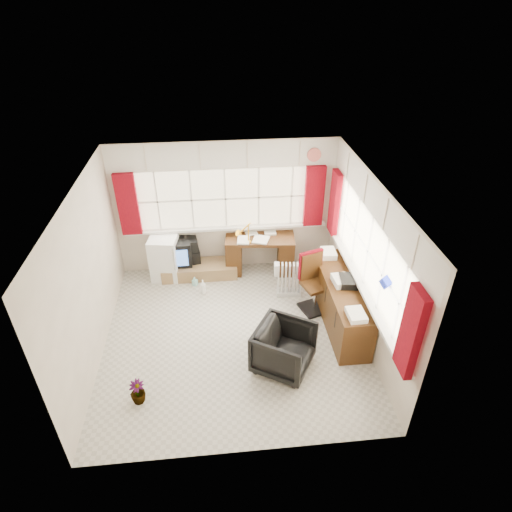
{
  "coord_description": "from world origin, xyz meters",
  "views": [
    {
      "loc": [
        -0.17,
        -5.02,
        4.73
      ],
      "look_at": [
        0.4,
        0.55,
        1.12
      ],
      "focal_mm": 30.0,
      "sensor_mm": 36.0,
      "label": 1
    }
  ],
  "objects_px": {
    "tv_bench": "(200,270)",
    "mini_fridge": "(165,258)",
    "task_chair": "(313,279)",
    "desk": "(260,251)",
    "credenza": "(340,301)",
    "desk_lamp": "(248,228)",
    "office_chair": "(284,348)",
    "radiator": "(289,282)",
    "crt_tv": "(177,251)"
  },
  "relations": [
    {
      "from": "crt_tv",
      "to": "mini_fridge",
      "type": "distance_m",
      "value": 0.24
    },
    {
      "from": "desk_lamp",
      "to": "crt_tv",
      "type": "distance_m",
      "value": 1.44
    },
    {
      "from": "tv_bench",
      "to": "credenza",
      "type": "bearing_deg",
      "value": -33.7
    },
    {
      "from": "crt_tv",
      "to": "mini_fridge",
      "type": "relative_size",
      "value": 0.66
    },
    {
      "from": "tv_bench",
      "to": "mini_fridge",
      "type": "xyz_separation_m",
      "value": [
        -0.62,
        0.02,
        0.3
      ]
    },
    {
      "from": "task_chair",
      "to": "crt_tv",
      "type": "relative_size",
      "value": 1.87
    },
    {
      "from": "radiator",
      "to": "mini_fridge",
      "type": "bearing_deg",
      "value": 160.39
    },
    {
      "from": "desk_lamp",
      "to": "task_chair",
      "type": "bearing_deg",
      "value": -45.31
    },
    {
      "from": "tv_bench",
      "to": "mini_fridge",
      "type": "distance_m",
      "value": 0.69
    },
    {
      "from": "desk_lamp",
      "to": "office_chair",
      "type": "distance_m",
      "value": 2.44
    },
    {
      "from": "desk_lamp",
      "to": "radiator",
      "type": "relative_size",
      "value": 0.63
    },
    {
      "from": "desk",
      "to": "desk_lamp",
      "type": "relative_size",
      "value": 3.23
    },
    {
      "from": "desk",
      "to": "crt_tv",
      "type": "xyz_separation_m",
      "value": [
        -1.56,
        0.03,
        0.09
      ]
    },
    {
      "from": "desk",
      "to": "crt_tv",
      "type": "height_order",
      "value": "desk"
    },
    {
      "from": "task_chair",
      "to": "credenza",
      "type": "relative_size",
      "value": 0.52
    },
    {
      "from": "mini_fridge",
      "to": "office_chair",
      "type": "bearing_deg",
      "value": -53.12
    },
    {
      "from": "desk",
      "to": "desk_lamp",
      "type": "xyz_separation_m",
      "value": [
        -0.23,
        -0.18,
        0.61
      ]
    },
    {
      "from": "desk",
      "to": "credenza",
      "type": "relative_size",
      "value": 0.67
    },
    {
      "from": "task_chair",
      "to": "desk_lamp",
      "type": "bearing_deg",
      "value": 134.69
    },
    {
      "from": "office_chair",
      "to": "credenza",
      "type": "relative_size",
      "value": 0.39
    },
    {
      "from": "office_chair",
      "to": "tv_bench",
      "type": "xyz_separation_m",
      "value": [
        -1.22,
        2.43,
        -0.23
      ]
    },
    {
      "from": "office_chair",
      "to": "desk",
      "type": "bearing_deg",
      "value": 32.15
    },
    {
      "from": "office_chair",
      "to": "tv_bench",
      "type": "height_order",
      "value": "office_chair"
    },
    {
      "from": "desk",
      "to": "crt_tv",
      "type": "relative_size",
      "value": 2.39
    },
    {
      "from": "desk_lamp",
      "to": "tv_bench",
      "type": "height_order",
      "value": "desk_lamp"
    },
    {
      "from": "task_chair",
      "to": "desk",
      "type": "bearing_deg",
      "value": 122.59
    },
    {
      "from": "radiator",
      "to": "desk",
      "type": "bearing_deg",
      "value": 116.89
    },
    {
      "from": "task_chair",
      "to": "office_chair",
      "type": "xyz_separation_m",
      "value": [
        -0.69,
        -1.33,
        -0.2
      ]
    },
    {
      "from": "desk",
      "to": "mini_fridge",
      "type": "height_order",
      "value": "mini_fridge"
    },
    {
      "from": "office_chair",
      "to": "credenza",
      "type": "bearing_deg",
      "value": -18.49
    },
    {
      "from": "radiator",
      "to": "task_chair",
      "type": "bearing_deg",
      "value": -45.78
    },
    {
      "from": "office_chair",
      "to": "mini_fridge",
      "type": "relative_size",
      "value": 0.92
    },
    {
      "from": "desk_lamp",
      "to": "crt_tv",
      "type": "height_order",
      "value": "desk_lamp"
    },
    {
      "from": "task_chair",
      "to": "crt_tv",
      "type": "xyz_separation_m",
      "value": [
        -2.31,
        1.21,
        -0.06
      ]
    },
    {
      "from": "desk",
      "to": "crt_tv",
      "type": "distance_m",
      "value": 1.56
    },
    {
      "from": "crt_tv",
      "to": "task_chair",
      "type": "bearing_deg",
      "value": -27.55
    },
    {
      "from": "office_chair",
      "to": "crt_tv",
      "type": "xyz_separation_m",
      "value": [
        -1.62,
        2.54,
        0.14
      ]
    },
    {
      "from": "desk",
      "to": "credenza",
      "type": "distance_m",
      "value": 1.96
    },
    {
      "from": "desk",
      "to": "desk_lamp",
      "type": "bearing_deg",
      "value": -141.3
    },
    {
      "from": "task_chair",
      "to": "mini_fridge",
      "type": "relative_size",
      "value": 1.24
    },
    {
      "from": "radiator",
      "to": "credenza",
      "type": "distance_m",
      "value": 1.03
    },
    {
      "from": "task_chair",
      "to": "credenza",
      "type": "bearing_deg",
      "value": -48.68
    },
    {
      "from": "tv_bench",
      "to": "mini_fridge",
      "type": "bearing_deg",
      "value": 178.22
    },
    {
      "from": "task_chair",
      "to": "tv_bench",
      "type": "bearing_deg",
      "value": 150.06
    },
    {
      "from": "tv_bench",
      "to": "mini_fridge",
      "type": "height_order",
      "value": "mini_fridge"
    },
    {
      "from": "radiator",
      "to": "credenza",
      "type": "xyz_separation_m",
      "value": [
        0.7,
        -0.75,
        0.12
      ]
    },
    {
      "from": "task_chair",
      "to": "radiator",
      "type": "bearing_deg",
      "value": 134.22
    },
    {
      "from": "office_chair",
      "to": "credenza",
      "type": "distance_m",
      "value": 1.4
    },
    {
      "from": "tv_bench",
      "to": "crt_tv",
      "type": "bearing_deg",
      "value": 165.22
    },
    {
      "from": "crt_tv",
      "to": "office_chair",
      "type": "bearing_deg",
      "value": -57.41
    }
  ]
}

